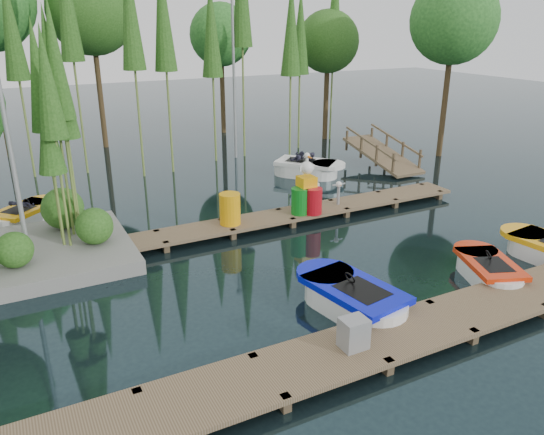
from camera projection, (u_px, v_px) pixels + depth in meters
name	position (u px, v px, depth m)	size (l,w,h in m)	color
ground_plane	(264.00, 265.00, 14.03)	(90.00, 90.00, 0.00)	#1A2D31
near_dock	(368.00, 345.00, 10.20)	(18.00, 1.50, 0.50)	brown
far_dock	(257.00, 221.00, 16.45)	(15.00, 1.20, 0.50)	brown
tree_screen	(88.00, 19.00, 19.81)	(34.42, 18.53, 10.31)	#46341D
lamp_island	(2.00, 105.00, 12.25)	(0.30, 0.30, 7.25)	gray
lamp_rear	(234.00, 63.00, 23.39)	(0.30, 0.30, 7.25)	gray
ramp	(382.00, 154.00, 23.09)	(1.50, 3.94, 1.49)	brown
boat_blue	(352.00, 299.00, 11.78)	(1.81, 3.14, 0.99)	white
boat_red	(488.00, 270.00, 13.21)	(1.91, 2.66, 0.82)	white
boat_yellow_far	(26.00, 215.00, 16.91)	(2.54, 2.49, 1.23)	white
boat_white_far	(307.00, 168.00, 21.91)	(3.00, 3.14, 1.42)	white
utility_cabinet	(354.00, 333.00, 9.92)	(0.49, 0.42, 0.60)	gray
yellow_barrel	(230.00, 209.00, 15.88)	(0.63, 0.63, 0.95)	#F1A20C
drum_cluster	(308.00, 195.00, 16.85)	(1.12, 1.03, 1.93)	#0C7219
seagull_post	(339.00, 189.00, 17.53)	(0.50, 0.27, 0.80)	gray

